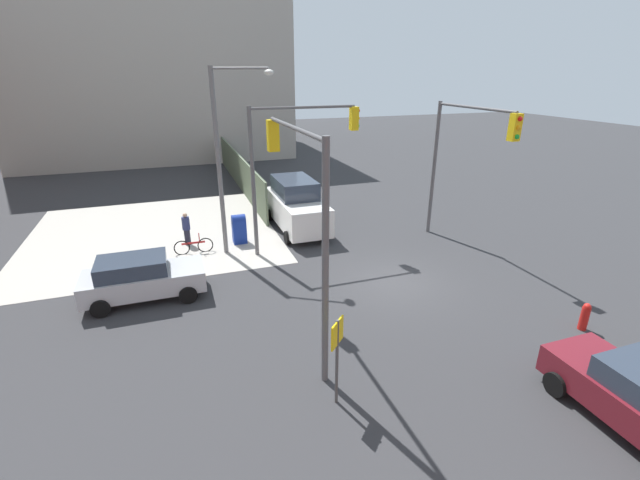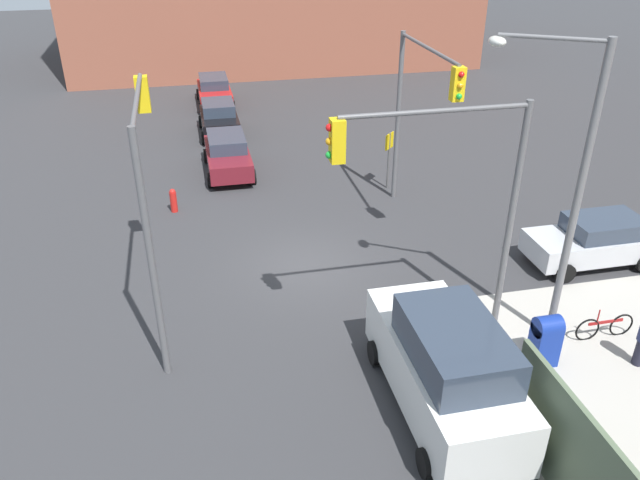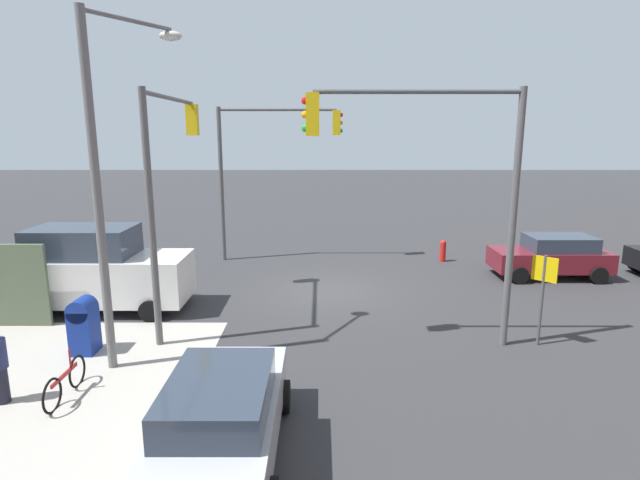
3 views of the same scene
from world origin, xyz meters
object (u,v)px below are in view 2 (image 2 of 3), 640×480
(traffic_signal_nw_corner, at_px, (419,98))
(van_white_delivery, at_px, (445,366))
(hatchback_black, at_px, (219,118))
(traffic_signal_se_corner, at_px, (146,175))
(bicycle_leaning_on_fence, at_px, (604,327))
(fire_hydrant, at_px, (173,200))
(sedan_silver, at_px, (595,240))
(sedan_red, at_px, (214,91))
(sedan_maroon, at_px, (228,154))
(street_lamp_corner, at_px, (566,176))
(traffic_signal_ne_corner, at_px, (447,182))
(mailbox_blue, at_px, (545,339))

(traffic_signal_nw_corner, relative_size, van_white_delivery, 1.20)
(traffic_signal_nw_corner, height_order, hatchback_black, traffic_signal_nw_corner)
(traffic_signal_se_corner, height_order, bicycle_leaning_on_fence, traffic_signal_se_corner)
(fire_hydrant, xyz_separation_m, sedan_silver, (6.91, 13.44, 0.36))
(sedan_red, distance_m, sedan_silver, 23.62)
(sedan_maroon, relative_size, sedan_silver, 1.01)
(street_lamp_corner, bearing_deg, traffic_signal_se_corner, -104.04)
(traffic_signal_se_corner, distance_m, traffic_signal_ne_corner, 7.39)
(traffic_signal_nw_corner, distance_m, traffic_signal_ne_corner, 7.22)
(sedan_red, distance_m, bicycle_leaning_on_fence, 26.20)
(traffic_signal_ne_corner, height_order, sedan_maroon, traffic_signal_ne_corner)
(hatchback_black, bearing_deg, traffic_signal_ne_corner, 13.51)
(mailbox_blue, xyz_separation_m, sedan_maroon, (-14.76, -6.79, 0.08))
(traffic_signal_ne_corner, relative_size, mailbox_blue, 4.55)
(mailbox_blue, height_order, sedan_silver, sedan_silver)
(mailbox_blue, xyz_separation_m, van_white_delivery, (1.03, -3.20, 0.52))
(van_white_delivery, relative_size, bicycle_leaning_on_fence, 3.09)
(traffic_signal_nw_corner, xyz_separation_m, hatchback_black, (-11.32, -6.27, -3.78))
(mailbox_blue, bearing_deg, traffic_signal_ne_corner, -125.54)
(traffic_signal_ne_corner, bearing_deg, sedan_red, -169.70)
(sedan_silver, bearing_deg, sedan_red, -152.53)
(sedan_maroon, height_order, bicycle_leaning_on_fence, sedan_maroon)
(fire_hydrant, height_order, van_white_delivery, van_white_delivery)
(mailbox_blue, height_order, van_white_delivery, van_white_delivery)
(mailbox_blue, bearing_deg, hatchback_black, -161.28)
(fire_hydrant, xyz_separation_m, sedan_red, (-14.05, 2.54, 0.36))
(bicycle_leaning_on_fence, bearing_deg, sedan_silver, 151.08)
(sedan_silver, bearing_deg, van_white_delivery, -54.40)
(mailbox_blue, bearing_deg, sedan_silver, 135.38)
(sedan_maroon, bearing_deg, sedan_red, 179.27)
(traffic_signal_nw_corner, relative_size, hatchback_black, 1.70)
(street_lamp_corner, height_order, sedan_maroon, street_lamp_corner)
(street_lamp_corner, relative_size, fire_hydrant, 8.51)
(sedan_silver, bearing_deg, traffic_signal_nw_corner, -132.75)
(bicycle_leaning_on_fence, bearing_deg, mailbox_blue, -74.72)
(traffic_signal_ne_corner, relative_size, fire_hydrant, 6.91)
(traffic_signal_se_corner, xyz_separation_m, bicycle_leaning_on_fence, (3.09, 11.70, -4.27))
(traffic_signal_se_corner, relative_size, sedan_maroon, 1.52)
(traffic_signal_ne_corner, bearing_deg, hatchback_black, -166.49)
(traffic_signal_se_corner, relative_size, van_white_delivery, 1.20)
(van_white_delivery, bearing_deg, traffic_signal_ne_corner, 163.28)
(traffic_signal_nw_corner, bearing_deg, sedan_maroon, -134.07)
(sedan_silver, height_order, bicycle_leaning_on_fence, sedan_silver)
(traffic_signal_se_corner, height_order, sedan_maroon, traffic_signal_se_corner)
(street_lamp_corner, relative_size, sedan_silver, 1.90)
(sedan_red, xyz_separation_m, sedan_silver, (20.96, 10.90, -0.00))
(sedan_maroon, xyz_separation_m, hatchback_black, (-5.23, 0.02, -0.00))
(sedan_maroon, distance_m, van_white_delivery, 16.20)
(traffic_signal_nw_corner, xyz_separation_m, mailbox_blue, (8.67, 0.50, -3.86))
(hatchback_black, bearing_deg, bicycle_leaning_on_fence, 24.82)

